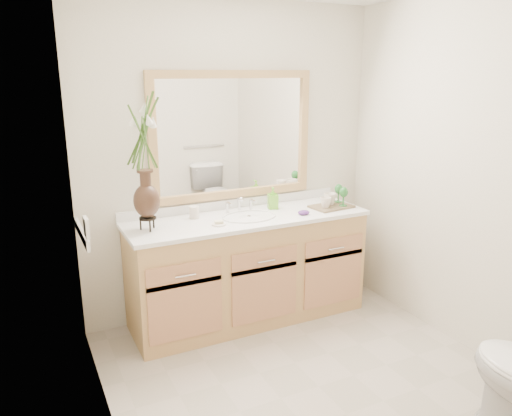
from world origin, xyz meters
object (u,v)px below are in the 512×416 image
tumbler (194,212)px  tray (331,207)px  flower_vase (143,145)px  soap_bottle (273,199)px

tumbler → tray: tumbler is taller
tumbler → flower_vase: bearing=-161.2°
flower_vase → tumbler: size_ratio=9.48×
flower_vase → soap_bottle: size_ratio=5.59×
tray → flower_vase: bearing=170.9°
flower_vase → tray: bearing=-2.7°
flower_vase → tray: size_ratio=2.67×
flower_vase → tray: 1.57m
tray → soap_bottle: bearing=151.2°
flower_vase → tumbler: bearing=18.8°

